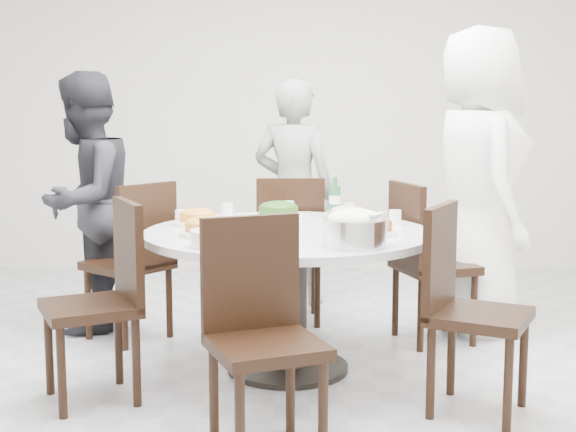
{
  "coord_description": "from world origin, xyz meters",
  "views": [
    {
      "loc": [
        -0.09,
        -3.78,
        1.4
      ],
      "look_at": [
        -0.1,
        0.38,
        0.82
      ],
      "focal_mm": 50.0,
      "sensor_mm": 36.0,
      "label": 1
    }
  ],
  "objects_px": {
    "chair_s": "(267,341)",
    "rice_bowl": "(355,232)",
    "diner_right": "(478,181)",
    "beverage_bottle": "(335,197)",
    "diner_left": "(85,203)",
    "chair_n": "(289,249)",
    "chair_nw": "(128,261)",
    "chair_ne": "(435,262)",
    "dining_table": "(288,301)",
    "chair_se": "(480,311)",
    "diner_middle": "(294,193)",
    "soup_bowl": "(217,238)",
    "chair_sw": "(90,303)"
  },
  "relations": [
    {
      "from": "chair_se",
      "to": "diner_left",
      "type": "relative_size",
      "value": 0.59
    },
    {
      "from": "chair_sw",
      "to": "rice_bowl",
      "type": "distance_m",
      "value": 1.29
    },
    {
      "from": "dining_table",
      "to": "rice_bowl",
      "type": "height_order",
      "value": "rice_bowl"
    },
    {
      "from": "soup_bowl",
      "to": "chair_sw",
      "type": "bearing_deg",
      "value": 178.16
    },
    {
      "from": "chair_ne",
      "to": "chair_n",
      "type": "height_order",
      "value": "same"
    },
    {
      "from": "chair_ne",
      "to": "chair_n",
      "type": "relative_size",
      "value": 1.0
    },
    {
      "from": "chair_n",
      "to": "rice_bowl",
      "type": "xyz_separation_m",
      "value": [
        0.3,
        -1.43,
        0.34
      ]
    },
    {
      "from": "chair_n",
      "to": "diner_right",
      "type": "distance_m",
      "value": 1.26
    },
    {
      "from": "chair_nw",
      "to": "diner_middle",
      "type": "xyz_separation_m",
      "value": [
        0.99,
        0.86,
        0.31
      ]
    },
    {
      "from": "chair_s",
      "to": "chair_sw",
      "type": "bearing_deg",
      "value": 122.81
    },
    {
      "from": "beverage_bottle",
      "to": "dining_table",
      "type": "bearing_deg",
      "value": -117.43
    },
    {
      "from": "diner_right",
      "to": "beverage_bottle",
      "type": "distance_m",
      "value": 0.92
    },
    {
      "from": "chair_ne",
      "to": "diner_middle",
      "type": "distance_m",
      "value": 1.27
    },
    {
      "from": "diner_middle",
      "to": "beverage_bottle",
      "type": "xyz_separation_m",
      "value": [
        0.24,
        -0.92,
        0.08
      ]
    },
    {
      "from": "diner_right",
      "to": "chair_n",
      "type": "bearing_deg",
      "value": 72.02
    },
    {
      "from": "rice_bowl",
      "to": "soup_bowl",
      "type": "relative_size",
      "value": 1.21
    },
    {
      "from": "chair_ne",
      "to": "diner_right",
      "type": "bearing_deg",
      "value": -68.04
    },
    {
      "from": "rice_bowl",
      "to": "diner_left",
      "type": "bearing_deg",
      "value": 141.74
    },
    {
      "from": "chair_n",
      "to": "chair_nw",
      "type": "height_order",
      "value": "same"
    },
    {
      "from": "chair_nw",
      "to": "chair_n",
      "type": "bearing_deg",
      "value": 152.33
    },
    {
      "from": "chair_se",
      "to": "beverage_bottle",
      "type": "height_order",
      "value": "beverage_bottle"
    },
    {
      "from": "chair_ne",
      "to": "diner_right",
      "type": "height_order",
      "value": "diner_right"
    },
    {
      "from": "diner_right",
      "to": "soup_bowl",
      "type": "bearing_deg",
      "value": 121.86
    },
    {
      "from": "chair_sw",
      "to": "diner_middle",
      "type": "bearing_deg",
      "value": 127.02
    },
    {
      "from": "chair_ne",
      "to": "chair_se",
      "type": "distance_m",
      "value": 1.12
    },
    {
      "from": "diner_middle",
      "to": "soup_bowl",
      "type": "height_order",
      "value": "diner_middle"
    },
    {
      "from": "diner_middle",
      "to": "diner_left",
      "type": "bearing_deg",
      "value": 44.01
    },
    {
      "from": "chair_ne",
      "to": "rice_bowl",
      "type": "height_order",
      "value": "chair_ne"
    },
    {
      "from": "chair_ne",
      "to": "soup_bowl",
      "type": "relative_size",
      "value": 3.82
    },
    {
      "from": "dining_table",
      "to": "chair_nw",
      "type": "bearing_deg",
      "value": 148.72
    },
    {
      "from": "soup_bowl",
      "to": "diner_middle",
      "type": "bearing_deg",
      "value": 79.24
    },
    {
      "from": "chair_se",
      "to": "beverage_bottle",
      "type": "relative_size",
      "value": 4.1
    },
    {
      "from": "chair_nw",
      "to": "rice_bowl",
      "type": "xyz_separation_m",
      "value": [
        1.27,
        -1.03,
        0.34
      ]
    },
    {
      "from": "diner_middle",
      "to": "rice_bowl",
      "type": "distance_m",
      "value": 1.92
    },
    {
      "from": "dining_table",
      "to": "chair_se",
      "type": "height_order",
      "value": "chair_se"
    },
    {
      "from": "chair_nw",
      "to": "diner_middle",
      "type": "distance_m",
      "value": 1.35
    },
    {
      "from": "diner_right",
      "to": "chair_s",
      "type": "bearing_deg",
      "value": 137.77
    },
    {
      "from": "diner_middle",
      "to": "beverage_bottle",
      "type": "height_order",
      "value": "diner_middle"
    },
    {
      "from": "dining_table",
      "to": "rice_bowl",
      "type": "distance_m",
      "value": 0.7
    },
    {
      "from": "chair_n",
      "to": "chair_sw",
      "type": "distance_m",
      "value": 1.7
    },
    {
      "from": "chair_se",
      "to": "diner_right",
      "type": "xyz_separation_m",
      "value": [
        0.29,
        1.36,
        0.46
      ]
    },
    {
      "from": "chair_se",
      "to": "rice_bowl",
      "type": "relative_size",
      "value": 3.16
    },
    {
      "from": "rice_bowl",
      "to": "soup_bowl",
      "type": "distance_m",
      "value": 0.64
    },
    {
      "from": "chair_s",
      "to": "rice_bowl",
      "type": "relative_size",
      "value": 3.16
    },
    {
      "from": "diner_right",
      "to": "diner_left",
      "type": "xyz_separation_m",
      "value": [
        -2.41,
        0.01,
        -0.13
      ]
    },
    {
      "from": "chair_sw",
      "to": "beverage_bottle",
      "type": "height_order",
      "value": "beverage_bottle"
    },
    {
      "from": "chair_s",
      "to": "diner_right",
      "type": "xyz_separation_m",
      "value": [
        1.24,
        1.81,
        0.46
      ]
    },
    {
      "from": "rice_bowl",
      "to": "chair_ne",
      "type": "bearing_deg",
      "value": 60.68
    },
    {
      "from": "diner_middle",
      "to": "diner_right",
      "type": "bearing_deg",
      "value": 166.01
    },
    {
      "from": "chair_n",
      "to": "diner_right",
      "type": "bearing_deg",
      "value": 168.17
    }
  ]
}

